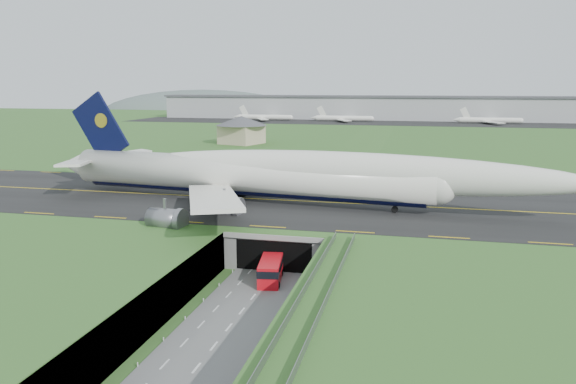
# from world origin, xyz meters

# --- Properties ---
(ground) EXTENTS (900.00, 900.00, 0.00)m
(ground) POSITION_xyz_m (0.00, 0.00, 0.00)
(ground) COLOR #326026
(ground) RESTS_ON ground
(airfield_deck) EXTENTS (800.00, 800.00, 6.00)m
(airfield_deck) POSITION_xyz_m (0.00, 0.00, 3.00)
(airfield_deck) COLOR gray
(airfield_deck) RESTS_ON ground
(trench_road) EXTENTS (12.00, 75.00, 0.20)m
(trench_road) POSITION_xyz_m (0.00, -7.50, 0.10)
(trench_road) COLOR slate
(trench_road) RESTS_ON ground
(taxiway) EXTENTS (800.00, 44.00, 0.18)m
(taxiway) POSITION_xyz_m (0.00, 33.00, 6.09)
(taxiway) COLOR black
(taxiway) RESTS_ON airfield_deck
(tunnel_portal) EXTENTS (17.00, 22.30, 6.00)m
(tunnel_portal) POSITION_xyz_m (0.00, 16.71, 3.33)
(tunnel_portal) COLOR gray
(tunnel_portal) RESTS_ON ground
(guideway) EXTENTS (3.00, 53.00, 7.05)m
(guideway) POSITION_xyz_m (11.00, -19.11, 5.32)
(guideway) COLOR #A8A8A3
(guideway) RESTS_ON ground
(jumbo_jet) EXTENTS (105.58, 65.52, 21.81)m
(jumbo_jet) POSITION_xyz_m (-4.08, 29.16, 11.89)
(jumbo_jet) COLOR white
(jumbo_jet) RESTS_ON ground
(shuttle_tram) EXTENTS (4.30, 8.52, 3.31)m
(shuttle_tram) POSITION_xyz_m (0.69, 3.60, 1.81)
(shuttle_tram) COLOR red
(shuttle_tram) RESTS_ON ground
(service_building) EXTENTS (24.91, 24.91, 10.76)m
(service_building) POSITION_xyz_m (-45.92, 134.43, 12.37)
(service_building) COLOR #C9B491
(service_building) RESTS_ON ground
(cargo_terminal) EXTENTS (320.00, 67.00, 15.60)m
(cargo_terminal) POSITION_xyz_m (-0.13, 299.41, 13.96)
(cargo_terminal) COLOR #B2B2B2
(cargo_terminal) RESTS_ON ground
(distant_hills) EXTENTS (700.00, 91.00, 60.00)m
(distant_hills) POSITION_xyz_m (64.38, 430.00, -4.00)
(distant_hills) COLOR #4F5F5E
(distant_hills) RESTS_ON ground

